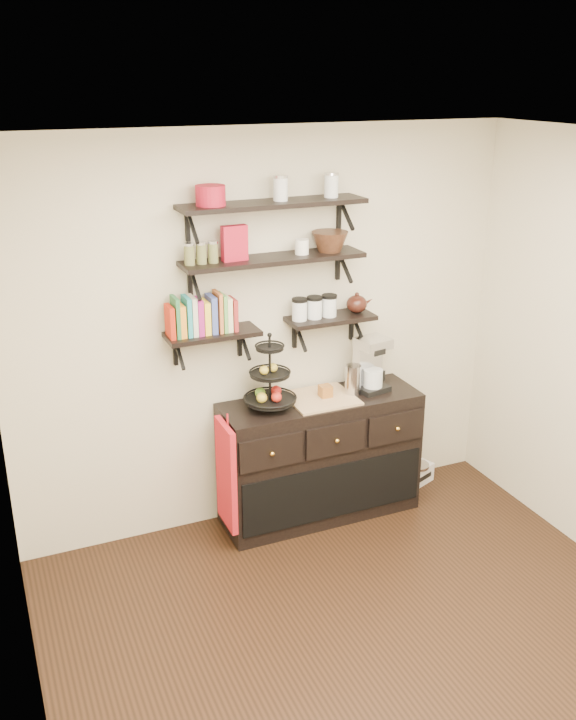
{
  "coord_description": "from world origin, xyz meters",
  "views": [
    {
      "loc": [
        -1.79,
        -2.79,
        3.0
      ],
      "look_at": [
        -0.1,
        1.15,
        1.38
      ],
      "focal_mm": 38.0,
      "sensor_mm": 36.0,
      "label": 1
    }
  ],
  "objects_px": {
    "sideboard": "(320,457)",
    "coffee_maker": "(370,365)",
    "radio": "(417,474)",
    "fruit_stand": "(270,384)"
  },
  "relations": [
    {
      "from": "sideboard",
      "to": "coffee_maker",
      "type": "bearing_deg",
      "value": 3.86
    },
    {
      "from": "radio",
      "to": "fruit_stand",
      "type": "bearing_deg",
      "value": 161.72
    },
    {
      "from": "fruit_stand",
      "to": "radio",
      "type": "distance_m",
      "value": 1.6
    },
    {
      "from": "coffee_maker",
      "to": "radio",
      "type": "bearing_deg",
      "value": -3.86
    },
    {
      "from": "coffee_maker",
      "to": "radio",
      "type": "relative_size",
      "value": 1.27
    },
    {
      "from": "sideboard",
      "to": "coffee_maker",
      "type": "distance_m",
      "value": 0.74
    },
    {
      "from": "sideboard",
      "to": "coffee_maker",
      "type": "relative_size",
      "value": 3.6
    },
    {
      "from": "fruit_stand",
      "to": "radio",
      "type": "xyz_separation_m",
      "value": [
        1.25,
        0.08,
        -0.99
      ]
    },
    {
      "from": "sideboard",
      "to": "radio",
      "type": "bearing_deg",
      "value": 5.63
    },
    {
      "from": "sideboard",
      "to": "radio",
      "type": "distance_m",
      "value": 0.96
    }
  ]
}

